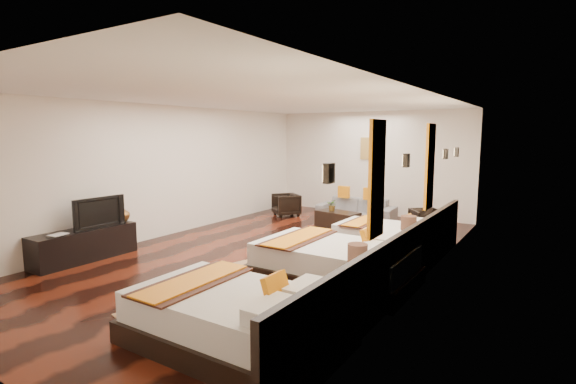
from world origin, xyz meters
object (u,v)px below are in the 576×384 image
Objects in this scene: book at (53,234)px; coffee_table at (338,220)px; bed_mid at (336,262)px; sofa at (356,210)px; table_plant at (332,205)px; nightstand_a at (357,290)px; armchair_left at (286,205)px; figurine at (121,213)px; bed_far at (387,236)px; tv at (97,212)px; nightstand_b at (407,252)px; tv_console at (84,245)px; armchair_right at (426,222)px; bed_near at (237,318)px.

coffee_table is (2.59, 5.22, -0.36)m from book.
bed_mid reaches higher than sofa.
table_plant is (-1.75, 3.35, 0.23)m from bed_mid.
sofa is at bearing 113.85° from nightstand_a.
armchair_left is at bearing 159.31° from table_plant.
coffee_table is at bearing 56.60° from figurine.
coffee_table is (2.59, 3.93, -0.52)m from figurine.
coffee_table is (-2.35, 4.27, -0.11)m from nightstand_a.
bed_far is at bearing 103.45° from nightstand_a.
nightstand_a is at bearing 10.92° from book.
nightstand_a is 4.93m from tv.
figurine is at bearing -161.41° from nightstand_b.
nightstand_a is 0.94× the size of tv.
sofa is (-2.35, 3.32, -0.04)m from nightstand_b.
nightstand_b is 0.47× the size of sofa.
tv is at bearing 77.94° from tv_console.
armchair_right is (4.50, 4.42, -0.43)m from figurine.
tv_console is at bearing 90.00° from book.
figurine is at bearing 176.12° from nightstand_a.
armchair_right is at bearing 99.17° from nightstand_b.
tv_console is 6.86m from armchair_right.
bed_mid is 1.20× the size of sofa.
nightstand_b is (0.75, -1.14, 0.07)m from bed_far.
tv_console is 5.40× the size of figurine.
tv_console is (-4.19, -3.57, 0.03)m from bed_far.
book is at bearing -90.00° from tv_console.
bed_near is 0.97× the size of bed_mid.
figurine is at bearing -61.29° from armchair_left.
figurine reaches higher than bed_far.
nightstand_b reaches higher than table_plant.
nightstand_a is at bearing -85.46° from tv.
book is (-4.94, -0.95, 0.25)m from nightstand_a.
bed_far is at bearing -48.90° from tv.
bed_mid is 1.30m from nightstand_b.
armchair_left is (0.67, 5.12, -0.53)m from tv.
nightstand_b reaches higher than coffee_table.
bed_far is (-0.00, 4.50, -0.05)m from bed_near.
bed_mid is at bearing -131.96° from armchair_right.
sofa is (-2.35, 5.32, -0.03)m from nightstand_a.
tv reaches higher than sofa.
bed_near is 1.25× the size of tv_console.
tv is (0.05, 0.23, 0.55)m from tv_console.
bed_mid is 3.79m from table_plant.
bed_far is 3.90m from armchair_left.
bed_far reaches higher than armchair_right.
tv_console is 6.53× the size of table_plant.
tv_console is 0.88m from figurine.
tv reaches higher than nightstand_a.
nightstand_b is 0.95× the size of tv.
bed_mid is 2.45× the size of tv.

